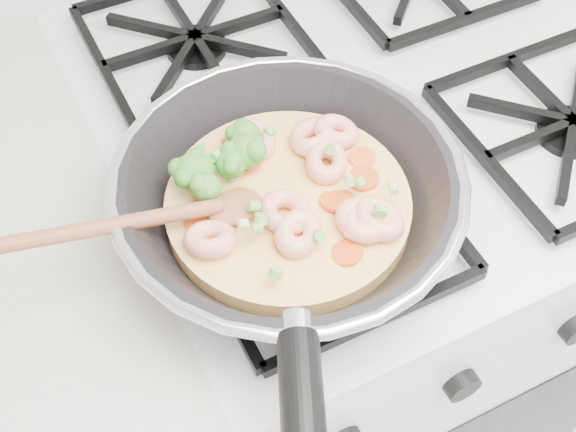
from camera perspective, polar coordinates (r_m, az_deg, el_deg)
name	(u,v)px	position (r m, az deg, el deg)	size (l,w,h in m)	color
stove	(349,298)	(1.23, 4.47, -5.99)	(0.60, 0.60, 0.92)	silver
skillet	(286,201)	(0.70, -0.15, 1.11)	(0.49, 0.49, 0.09)	black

